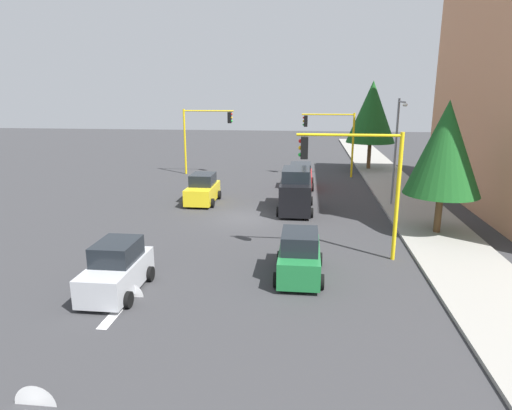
% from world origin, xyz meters
% --- Properties ---
extents(ground_plane, '(120.00, 120.00, 0.00)m').
position_xyz_m(ground_plane, '(0.00, 0.00, 0.00)').
color(ground_plane, '#353538').
extents(sidewalk_kerb, '(80.00, 4.00, 0.15)m').
position_xyz_m(sidewalk_kerb, '(-5.00, 10.50, 0.07)').
color(sidewalk_kerb, gray).
rests_on(sidewalk_kerb, ground).
extents(lane_arrow_near, '(2.40, 1.10, 1.10)m').
position_xyz_m(lane_arrow_near, '(11.51, -3.00, 0.01)').
color(lane_arrow_near, silver).
rests_on(lane_arrow_near, ground).
extents(traffic_signal_far_left, '(0.36, 4.59, 5.60)m').
position_xyz_m(traffic_signal_far_left, '(-14.00, 5.69, 3.97)').
color(traffic_signal_far_left, yellow).
rests_on(traffic_signal_far_left, ground).
extents(traffic_signal_near_left, '(0.36, 4.59, 5.77)m').
position_xyz_m(traffic_signal_near_left, '(6.00, 5.71, 4.08)').
color(traffic_signal_near_left, yellow).
rests_on(traffic_signal_near_left, ground).
extents(traffic_signal_far_right, '(0.36, 4.59, 5.86)m').
position_xyz_m(traffic_signal_far_right, '(-14.00, -5.73, 4.14)').
color(traffic_signal_far_right, yellow).
rests_on(traffic_signal_far_right, ground).
extents(street_lamp_curbside, '(2.15, 0.28, 7.00)m').
position_xyz_m(street_lamp_curbside, '(-3.61, 9.20, 4.35)').
color(street_lamp_curbside, slate).
rests_on(street_lamp_curbside, ground).
extents(tree_roadside_near, '(3.86, 3.86, 7.04)m').
position_xyz_m(tree_roadside_near, '(2.00, 10.50, 4.62)').
color(tree_roadside_near, brown).
rests_on(tree_roadside_near, ground).
extents(tree_roadside_far, '(4.57, 4.57, 8.37)m').
position_xyz_m(tree_roadside_far, '(-18.00, 9.50, 5.50)').
color(tree_roadside_far, brown).
rests_on(tree_roadside_far, ground).
extents(delivery_van_black, '(4.80, 2.22, 2.77)m').
position_xyz_m(delivery_van_black, '(-2.01, 2.87, 1.28)').
color(delivery_van_black, black).
rests_on(delivery_van_black, ground).
extents(car_silver, '(3.74, 1.97, 1.98)m').
position_xyz_m(car_silver, '(10.63, -3.58, 0.90)').
color(car_silver, '#B2B5BA').
rests_on(car_silver, ground).
extents(car_red, '(3.96, 2.10, 1.98)m').
position_xyz_m(car_red, '(-9.08, 3.07, 0.90)').
color(car_red, red).
rests_on(car_red, ground).
extents(car_yellow, '(3.84, 2.04, 1.98)m').
position_xyz_m(car_yellow, '(-3.48, -3.50, 0.90)').
color(car_yellow, yellow).
rests_on(car_yellow, ground).
extents(car_green, '(3.85, 1.97, 1.98)m').
position_xyz_m(car_green, '(8.39, 3.28, 0.90)').
color(car_green, '#1E7238').
rests_on(car_green, ground).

